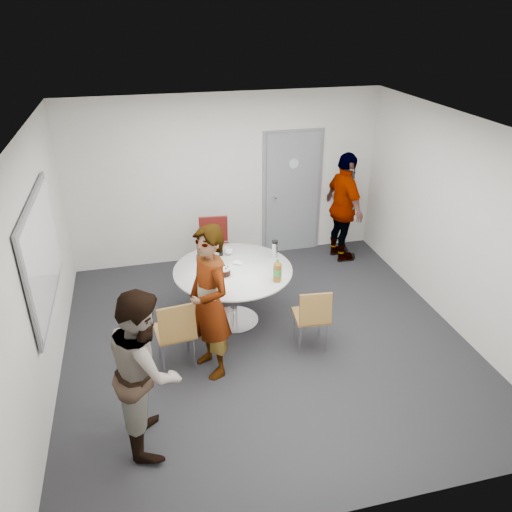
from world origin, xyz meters
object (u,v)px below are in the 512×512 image
object	(u,v)px
table	(235,276)
chair_far	(214,241)
whiteboard	(42,253)
person_right	(344,208)
chair_near_left	(176,329)
person_left	(146,369)
door	(292,193)
chair_near_right	(313,314)
person_main	(209,303)

from	to	relation	value
table	chair_far	bearing A→B (deg)	92.39
whiteboard	person_right	size ratio (longest dim) A/B	1.05
chair_near_left	person_left	xyz separation A→B (m)	(-0.35, -0.97, 0.28)
door	person_right	xyz separation A→B (m)	(0.72, -0.53, -0.12)
chair_far	person_right	distance (m)	2.18
whiteboard	chair_far	size ratio (longest dim) A/B	1.97
chair_near_right	person_right	size ratio (longest dim) A/B	0.47
whiteboard	chair_far	world-z (taller)	whiteboard
door	chair_near_left	world-z (taller)	door
person_main	door	bearing A→B (deg)	126.89
chair_near_right	person_main	bearing A→B (deg)	-170.58
person_main	person_left	size ratio (longest dim) A/B	1.09
table	person_main	world-z (taller)	person_main
table	person_main	bearing A→B (deg)	-117.46
door	chair_far	distance (m)	1.63
chair_near_right	person_left	world-z (taller)	person_left
door	person_left	xyz separation A→B (m)	(-2.59, -3.73, -0.19)
person_left	person_main	bearing A→B (deg)	-39.42
door	person_left	distance (m)	4.54
chair_far	person_right	world-z (taller)	person_right
door	chair_near_left	xyz separation A→B (m)	(-2.23, -2.76, -0.47)
person_left	whiteboard	bearing A→B (deg)	34.77
chair_near_right	person_main	world-z (taller)	person_main
person_right	door	bearing A→B (deg)	47.51
door	person_right	world-z (taller)	door
table	person_main	size ratio (longest dim) A/B	0.84
chair_near_right	person_right	xyz separation A→B (m)	(1.31, 2.25, 0.39)
whiteboard	chair_near_left	xyz separation A→B (m)	(1.33, -0.48, -0.89)
chair_near_right	person_left	bearing A→B (deg)	-148.77
door	person_main	size ratio (longest dim) A/B	1.16
whiteboard	chair_far	xyz separation A→B (m)	(2.12, 1.65, -0.86)
whiteboard	person_left	distance (m)	1.85
chair_near_right	person_right	bearing A→B (deg)	65.51
chair_far	door	bearing A→B (deg)	-149.92
chair_far	person_left	size ratio (longest dim) A/B	0.57
chair_near_left	person_right	size ratio (longest dim) A/B	0.51
person_main	whiteboard	bearing A→B (deg)	-128.91
door	person_right	distance (m)	0.90
chair_near_left	chair_near_right	xyz separation A→B (m)	(1.64, -0.02, -0.04)
table	person_right	size ratio (longest dim) A/B	0.85
person_left	door	bearing A→B (deg)	-33.92
table	door	bearing A→B (deg)	54.77
table	chair_near_left	xyz separation A→B (m)	(-0.85, -0.80, -0.13)
chair_near_left	whiteboard	bearing A→B (deg)	153.73
door	person_main	xyz separation A→B (m)	(-1.85, -2.86, -0.11)
chair_near_left	chair_far	distance (m)	2.28
table	person_left	world-z (taller)	person_left
chair_near_right	chair_far	size ratio (longest dim) A/B	0.88
door	person_left	size ratio (longest dim) A/B	1.26
chair_near_left	person_right	xyz separation A→B (m)	(2.95, 2.23, 0.35)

